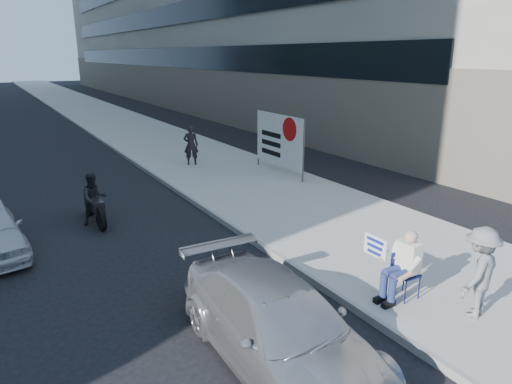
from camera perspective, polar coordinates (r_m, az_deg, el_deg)
ground at (r=9.87m, az=-4.95°, el=-10.00°), size 160.00×160.00×0.00m
near_sidewalk at (r=29.35m, az=-15.35°, el=7.66°), size 5.00×120.00×0.15m
seated_protester at (r=8.68m, az=17.73°, el=-8.33°), size 0.83×1.11×1.31m
jogger at (r=8.59m, az=26.13°, el=-9.03°), size 1.13×0.80×1.60m
pedestrian_woman at (r=18.61m, az=-8.13°, el=5.84°), size 0.69×0.60×1.61m
protest_banner at (r=17.00m, az=2.90°, el=6.48°), size 0.08×3.06×2.20m
parked_sedan at (r=7.00m, az=2.82°, el=-16.29°), size 1.85×4.34×1.25m
motorcycle at (r=13.10m, az=-19.54°, el=-1.08°), size 0.72×2.04×1.42m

